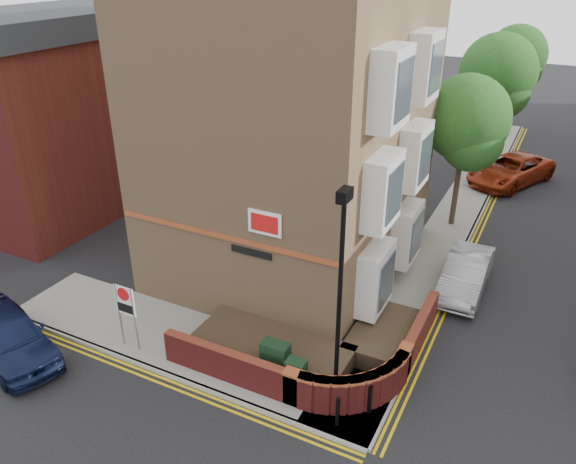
# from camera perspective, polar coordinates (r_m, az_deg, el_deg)

# --- Properties ---
(ground) EXTENTS (120.00, 120.00, 0.00)m
(ground) POSITION_cam_1_polar(r_m,az_deg,el_deg) (16.04, -2.55, -17.84)
(ground) COLOR black
(ground) RESTS_ON ground
(pavement_corner) EXTENTS (13.00, 3.00, 0.12)m
(pavement_corner) POSITION_cam_1_polar(r_m,az_deg,el_deg) (18.45, -9.93, -11.08)
(pavement_corner) COLOR gray
(pavement_corner) RESTS_ON ground
(pavement_main) EXTENTS (2.00, 32.00, 0.12)m
(pavement_main) POSITION_cam_1_polar(r_m,az_deg,el_deg) (28.44, 17.08, 2.32)
(pavement_main) COLOR gray
(pavement_main) RESTS_ON ground
(kerb_side) EXTENTS (13.00, 0.15, 0.12)m
(kerb_side) POSITION_cam_1_polar(r_m,az_deg,el_deg) (17.57, -12.87, -13.66)
(kerb_side) COLOR gray
(kerb_side) RESTS_ON ground
(kerb_main_near) EXTENTS (0.15, 32.00, 0.12)m
(kerb_main_near) POSITION_cam_1_polar(r_m,az_deg,el_deg) (28.32, 19.05, 1.92)
(kerb_main_near) COLOR gray
(kerb_main_near) RESTS_ON ground
(yellow_lines_side) EXTENTS (13.00, 0.28, 0.01)m
(yellow_lines_side) POSITION_cam_1_polar(r_m,az_deg,el_deg) (17.46, -13.37, -14.24)
(yellow_lines_side) COLOR gold
(yellow_lines_side) RESTS_ON ground
(yellow_lines_main) EXTENTS (0.28, 32.00, 0.01)m
(yellow_lines_main) POSITION_cam_1_polar(r_m,az_deg,el_deg) (28.32, 19.52, 1.72)
(yellow_lines_main) COLOR gold
(yellow_lines_main) RESTS_ON ground
(corner_building) EXTENTS (8.95, 10.40, 13.60)m
(corner_building) POSITION_cam_1_polar(r_m,az_deg,el_deg) (20.46, 1.16, 12.52)
(corner_building) COLOR #9B7752
(corner_building) RESTS_ON ground
(garden_wall) EXTENTS (6.80, 6.00, 1.20)m
(garden_wall) POSITION_cam_1_polar(r_m,az_deg,el_deg) (17.69, 1.50, -12.77)
(garden_wall) COLOR maroon
(garden_wall) RESTS_ON ground
(lamppost) EXTENTS (0.25, 0.50, 6.30)m
(lamppost) POSITION_cam_1_polar(r_m,az_deg,el_deg) (14.23, 5.24, -7.16)
(lamppost) COLOR black
(lamppost) RESTS_ON pavement_corner
(utility_cabinet_large) EXTENTS (0.80, 0.45, 1.20)m
(utility_cabinet_large) POSITION_cam_1_polar(r_m,az_deg,el_deg) (16.51, -1.28, -12.91)
(utility_cabinet_large) COLOR black
(utility_cabinet_large) RESTS_ON pavement_corner
(utility_cabinet_small) EXTENTS (0.55, 0.40, 1.10)m
(utility_cabinet_small) POSITION_cam_1_polar(r_m,az_deg,el_deg) (16.06, 0.80, -14.48)
(utility_cabinet_small) COLOR black
(utility_cabinet_small) RESTS_ON pavement_corner
(bollard_near) EXTENTS (0.11, 0.11, 0.90)m
(bollard_near) POSITION_cam_1_polar(r_m,az_deg,el_deg) (15.29, 5.06, -17.72)
(bollard_near) COLOR black
(bollard_near) RESTS_ON pavement_corner
(bollard_far) EXTENTS (0.11, 0.11, 0.90)m
(bollard_far) POSITION_cam_1_polar(r_m,az_deg,el_deg) (15.71, 8.33, -16.47)
(bollard_far) COLOR black
(bollard_far) RESTS_ON pavement_corner
(zone_sign) EXTENTS (0.72, 0.07, 2.20)m
(zone_sign) POSITION_cam_1_polar(r_m,az_deg,el_deg) (17.77, -16.18, -7.20)
(zone_sign) COLOR slate
(zone_sign) RESTS_ON pavement_corner
(side_building) EXTENTS (6.40, 10.40, 9.00)m
(side_building) POSITION_cam_1_polar(r_m,az_deg,el_deg) (28.21, -22.14, 11.06)
(side_building) COLOR maroon
(side_building) RESTS_ON ground
(tree_near) EXTENTS (3.64, 3.65, 6.70)m
(tree_near) POSITION_cam_1_polar(r_m,az_deg,el_deg) (25.08, 17.60, 10.37)
(tree_near) COLOR #382B1E
(tree_near) RESTS_ON pavement_main
(tree_mid) EXTENTS (4.03, 4.03, 7.42)m
(tree_mid) POSITION_cam_1_polar(r_m,az_deg,el_deg) (32.70, 20.49, 14.46)
(tree_mid) COLOR #382B1E
(tree_mid) RESTS_ON pavement_main
(tree_far) EXTENTS (3.81, 3.81, 7.00)m
(tree_far) POSITION_cam_1_polar(r_m,az_deg,el_deg) (40.59, 22.13, 15.91)
(tree_far) COLOR #382B1E
(tree_far) RESTS_ON pavement_main
(traffic_light_assembly) EXTENTS (0.20, 0.16, 4.20)m
(traffic_light_assembly) POSITION_cam_1_polar(r_m,az_deg,el_deg) (36.04, 21.20, 11.39)
(traffic_light_assembly) COLOR black
(traffic_light_assembly) RESTS_ON pavement_main
(navy_hatchback) EXTENTS (4.75, 3.11, 1.50)m
(navy_hatchback) POSITION_cam_1_polar(r_m,az_deg,el_deg) (19.33, -26.43, -9.39)
(navy_hatchback) COLOR black
(navy_hatchback) RESTS_ON ground
(silver_car_near) EXTENTS (1.47, 4.15, 1.36)m
(silver_car_near) POSITION_cam_1_polar(r_m,az_deg,el_deg) (21.52, 17.60, -4.07)
(silver_car_near) COLOR #929499
(silver_car_near) RESTS_ON ground
(red_car_main) EXTENTS (4.56, 5.99, 1.51)m
(red_car_main) POSITION_cam_1_polar(r_m,az_deg,el_deg) (32.35, 21.66, 5.89)
(red_car_main) COLOR maroon
(red_car_main) RESTS_ON ground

